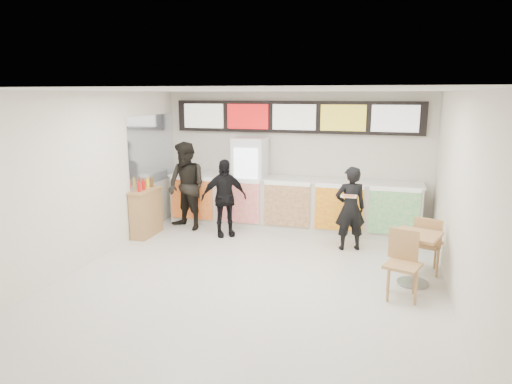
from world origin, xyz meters
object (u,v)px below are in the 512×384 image
at_px(customer_main, 350,208).
at_px(customer_mid, 224,198).
at_px(service_counter, 290,203).
at_px(cafe_table, 415,249).
at_px(customer_left, 187,186).
at_px(condiment_ledge, 146,212).
at_px(drinks_fridge, 250,182).

relative_size(customer_main, customer_mid, 0.99).
relative_size(service_counter, customer_mid, 3.40).
bearing_deg(service_counter, customer_main, -37.80).
relative_size(customer_main, cafe_table, 0.93).
height_order(customer_left, condiment_ledge, customer_left).
bearing_deg(service_counter, condiment_ledge, -154.63).
relative_size(customer_mid, cafe_table, 0.93).
xyz_separation_m(customer_main, condiment_ledge, (-4.20, -0.27, -0.30)).
bearing_deg(condiment_ledge, service_counter, 25.37).
height_order(drinks_fridge, condiment_ledge, drinks_fridge).
relative_size(service_counter, cafe_table, 3.18).
relative_size(customer_main, condiment_ledge, 1.37).
relative_size(customer_left, customer_mid, 1.18).
distance_m(drinks_fridge, cafe_table, 4.26).
distance_m(customer_main, customer_left, 3.60).
bearing_deg(cafe_table, customer_main, 147.39).
xyz_separation_m(drinks_fridge, customer_left, (-1.25, -0.67, -0.03)).
distance_m(service_counter, condiment_ledge, 3.12).
bearing_deg(customer_mid, drinks_fridge, 40.79).
distance_m(service_counter, drinks_fridge, 1.03).
bearing_deg(customer_mid, customer_left, 134.28).
distance_m(drinks_fridge, customer_main, 2.57).
bearing_deg(drinks_fridge, customer_main, -25.16).
relative_size(cafe_table, condiment_ledge, 1.48).
bearing_deg(cafe_table, condiment_ledge, -173.23).
xyz_separation_m(customer_main, customer_mid, (-2.61, 0.17, 0.01)).
xyz_separation_m(customer_main, customer_left, (-3.57, 0.42, 0.15)).
height_order(service_counter, customer_left, customer_left).
relative_size(drinks_fridge, cafe_table, 1.14).
distance_m(customer_mid, cafe_table, 4.06).
distance_m(drinks_fridge, customer_left, 1.42).
xyz_separation_m(customer_mid, cafe_table, (3.73, -1.58, -0.24)).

